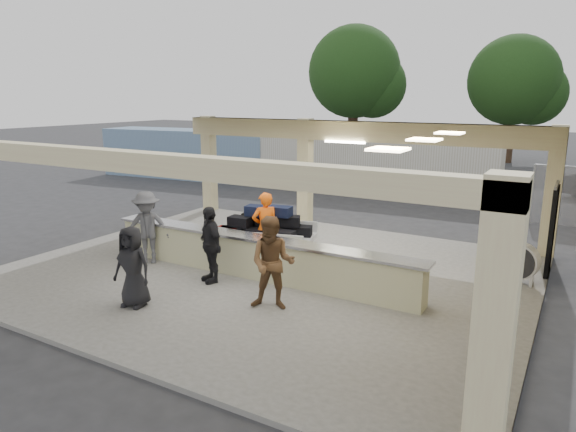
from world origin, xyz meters
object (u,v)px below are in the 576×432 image
Objects in this scene: luggage_cart at (264,231)px; passenger_d at (133,267)px; container_blue at (189,154)px; baggage_counter at (256,257)px; drum_fan at (520,262)px; passenger_b at (210,244)px; passenger_c at (147,228)px; baggage_handler at (265,228)px; container_white at (364,163)px; passenger_a at (273,263)px.

luggage_cart is 3.88m from passenger_d.
container_blue is at bearing 124.12° from luggage_cart.
baggage_counter is 8.87× the size of drum_fan.
passenger_b is (-0.19, -1.94, 0.11)m from luggage_cart.
passenger_c is (-2.41, -1.67, 0.16)m from luggage_cart.
passenger_c reaches higher than passenger_b.
passenger_b is at bearing 28.67° from baggage_handler.
drum_fan is at bearing 29.91° from passenger_d.
passenger_b is at bearing -86.55° from container_white.
baggage_counter is 3.00× the size of luggage_cart.
passenger_c is at bearing -170.32° from baggage_counter.
passenger_b is 16.47m from container_blue.
baggage_counter reaches higher than drum_fan.
passenger_b is (-6.12, -3.46, 0.39)m from drum_fan.
container_blue reaches higher than passenger_b.
passenger_a reaches higher than baggage_handler.
passenger_b reaches higher than luggage_cart.
drum_fan is at bearing -32.55° from container_blue.
luggage_cart is 15.23m from container_blue.
container_white is at bearing 84.85° from passenger_d.
container_blue is at bearing -91.14° from baggage_handler.
passenger_a is 14.02m from container_white.
container_white is at bearing 85.14° from luggage_cart.
baggage_counter is 12.42m from container_white.
container_white is at bearing 85.08° from passenger_a.
passenger_b reaches higher than passenger_d.
baggage_counter is 0.70× the size of container_white.
baggage_handler is at bearing 106.08° from passenger_a.
container_white is (-2.21, 12.20, 0.68)m from baggage_counter.
container_blue is at bearing 116.21° from passenger_a.
baggage_counter is at bearing -49.73° from container_blue.
passenger_a is at bearing -67.61° from luggage_cart.
passenger_c is at bearing -19.87° from baggage_handler.
passenger_c is 14.85m from container_blue.
luggage_cart is 2.95× the size of drum_fan.
passenger_c is at bearing -145.42° from drum_fan.
container_white is (-7.62, 9.52, 0.67)m from drum_fan.
container_white is at bearing 126.78° from passenger_b.
baggage_handler is 0.16× the size of container_white.
container_blue is (-11.78, 11.42, 0.67)m from baggage_counter.
drum_fan is 5.78m from passenger_a.
passenger_a is at bearing 13.91° from passenger_b.
container_white is (-3.52, 13.57, 0.22)m from passenger_a.
baggage_handler is (-5.74, -1.75, 0.43)m from drum_fan.
baggage_handler is 11.43m from container_white.
passenger_d is at bearing -58.65° from container_blue.
baggage_handler reaches higher than passenger_b.
drum_fan is at bearing 59.64° from passenger_b.
baggage_handler is at bearing 109.25° from baggage_counter.
container_blue is (-11.45, 10.49, 0.23)m from baggage_handler.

